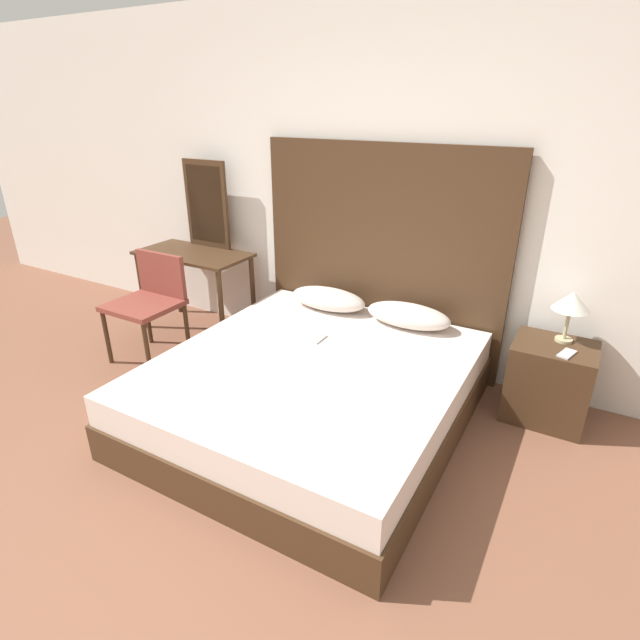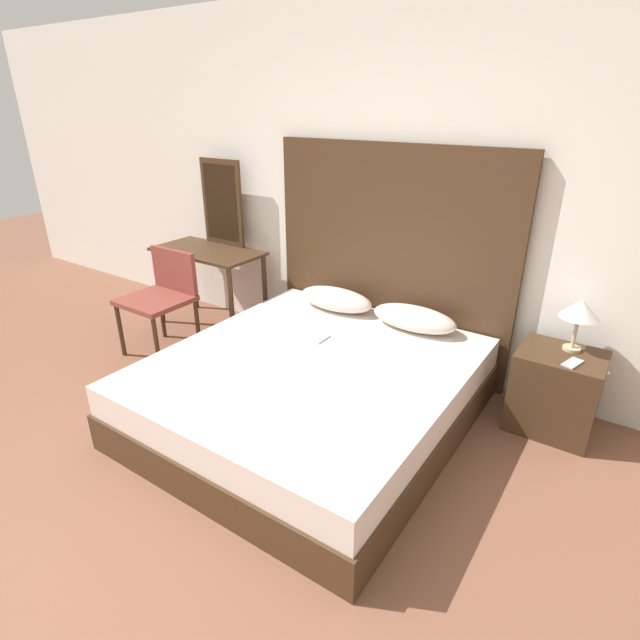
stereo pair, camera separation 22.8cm
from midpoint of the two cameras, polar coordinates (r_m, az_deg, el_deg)
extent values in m
plane|color=brown|center=(2.68, -23.57, -26.43)|extent=(16.00, 16.00, 0.00)
cube|color=white|center=(3.91, 8.99, 14.34)|extent=(10.00, 0.06, 2.70)
cube|color=#422B19|center=(3.38, 0.97, -9.51)|extent=(1.87, 2.04, 0.24)
cube|color=silver|center=(3.26, 1.00, -6.27)|extent=(1.83, 2.00, 0.20)
cube|color=#422B19|center=(3.91, 9.56, 6.81)|extent=(1.96, 0.05, 1.71)
ellipsoid|color=silver|center=(3.97, 3.46, 2.37)|extent=(0.63, 0.30, 0.17)
ellipsoid|color=silver|center=(3.70, 12.44, 0.16)|extent=(0.63, 0.30, 0.17)
cube|color=#B7B7BC|center=(3.49, 1.92, -2.19)|extent=(0.07, 0.15, 0.01)
cube|color=#422B19|center=(3.60, 26.92, -7.31)|extent=(0.50, 0.42, 0.54)
cylinder|color=tan|center=(3.55, 28.48, -2.91)|extent=(0.11, 0.11, 0.02)
cylinder|color=tan|center=(3.51, 28.83, -1.29)|extent=(0.02, 0.02, 0.20)
cone|color=silver|center=(3.45, 29.35, 1.14)|extent=(0.23, 0.23, 0.12)
cube|color=#B7B7BC|center=(3.38, 28.66, -4.37)|extent=(0.11, 0.16, 0.01)
cube|color=#422B19|center=(4.61, -11.38, 7.70)|extent=(1.02, 0.52, 0.02)
cylinder|color=#422B19|center=(4.92, -16.71, 3.63)|extent=(0.04, 0.04, 0.72)
cylinder|color=#422B19|center=(4.27, -8.57, 1.31)|extent=(0.04, 0.04, 0.72)
cylinder|color=#422B19|center=(5.19, -13.04, 5.07)|extent=(0.04, 0.04, 0.72)
cylinder|color=#422B19|center=(4.57, -4.90, 3.06)|extent=(0.04, 0.04, 0.72)
cube|color=#422B19|center=(4.68, -9.72, 13.06)|extent=(0.46, 0.03, 0.76)
cube|color=#B2BCC6|center=(4.67, -9.79, 13.04)|extent=(0.39, 0.01, 0.67)
cube|color=brown|center=(4.25, -16.85, 2.15)|extent=(0.52, 0.49, 0.04)
cube|color=brown|center=(4.32, -14.90, 5.52)|extent=(0.49, 0.04, 0.35)
cylinder|color=#422B19|center=(4.40, -20.49, -1.14)|extent=(0.04, 0.04, 0.46)
cylinder|color=#422B19|center=(4.07, -16.66, -2.70)|extent=(0.04, 0.04, 0.46)
cylinder|color=#422B19|center=(4.64, -16.30, 0.70)|extent=(0.04, 0.04, 0.46)
cylinder|color=#422B19|center=(4.32, -12.36, -0.63)|extent=(0.04, 0.04, 0.46)
camera|label=1|loc=(0.11, -87.95, 0.91)|focal=28.00mm
camera|label=2|loc=(0.11, 92.05, -0.91)|focal=28.00mm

